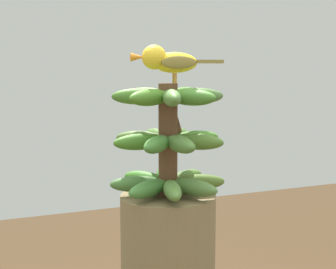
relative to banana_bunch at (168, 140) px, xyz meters
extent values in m
cylinder|color=brown|center=(0.00, 0.00, 0.00)|extent=(0.04, 0.04, 0.25)
ellipsoid|color=#4C722B|center=(0.03, -0.06, -0.10)|extent=(0.09, 0.13, 0.04)
ellipsoid|color=#3D7428|center=(0.07, -0.02, -0.10)|extent=(0.13, 0.07, 0.04)
ellipsoid|color=#3F7E27|center=(0.06, 0.04, -0.10)|extent=(0.13, 0.09, 0.04)
ellipsoid|color=#406D30|center=(0.02, 0.07, -0.10)|extent=(0.07, 0.13, 0.04)
ellipsoid|color=#3F7632|center=(-0.03, 0.06, -0.10)|extent=(0.09, 0.13, 0.04)
ellipsoid|color=#507C35|center=(-0.07, 0.02, -0.10)|extent=(0.13, 0.07, 0.04)
ellipsoid|color=#4C7435|center=(-0.06, -0.03, -0.10)|extent=(0.13, 0.09, 0.04)
ellipsoid|color=#4D6C27|center=(-0.02, -0.07, -0.10)|extent=(0.07, 0.13, 0.04)
ellipsoid|color=#407823|center=(0.00, 0.07, 0.00)|extent=(0.04, 0.13, 0.04)
ellipsoid|color=#3F7830|center=(-0.05, 0.05, 0.00)|extent=(0.12, 0.11, 0.04)
ellipsoid|color=#487131|center=(-0.07, 0.00, 0.00)|extent=(0.13, 0.04, 0.04)
ellipsoid|color=#497128|center=(-0.05, -0.05, 0.00)|extent=(0.11, 0.12, 0.04)
ellipsoid|color=#417D23|center=(0.00, -0.07, 0.00)|extent=(0.04, 0.13, 0.04)
ellipsoid|color=#456D29|center=(0.05, -0.04, 0.00)|extent=(0.12, 0.11, 0.04)
ellipsoid|color=#446C27|center=(0.07, 0.00, 0.00)|extent=(0.13, 0.04, 0.04)
ellipsoid|color=#4F6E30|center=(0.04, 0.05, 0.00)|extent=(0.11, 0.12, 0.04)
ellipsoid|color=#457A24|center=(-0.03, 0.06, 0.10)|extent=(0.09, 0.13, 0.04)
ellipsoid|color=#4D7A36|center=(-0.06, 0.02, 0.10)|extent=(0.13, 0.07, 0.04)
ellipsoid|color=#427929|center=(-0.05, -0.03, 0.10)|extent=(0.13, 0.09, 0.04)
ellipsoid|color=#4C7237|center=(-0.02, -0.06, 0.10)|extent=(0.07, 0.13, 0.04)
ellipsoid|color=#437C29|center=(0.03, -0.05, 0.10)|extent=(0.09, 0.13, 0.04)
ellipsoid|color=#477632|center=(0.06, -0.02, 0.10)|extent=(0.13, 0.07, 0.04)
ellipsoid|color=#517337|center=(0.05, 0.03, 0.10)|extent=(0.13, 0.09, 0.04)
ellipsoid|color=#407325|center=(0.02, 0.06, 0.10)|extent=(0.07, 0.13, 0.04)
cone|color=brown|center=(0.02, -0.03, 0.02)|extent=(0.04, 0.04, 0.06)
cylinder|color=#C68933|center=(0.02, -0.02, 0.14)|extent=(0.00, 0.00, 0.02)
cylinder|color=#C68933|center=(-0.01, -0.02, 0.14)|extent=(0.01, 0.00, 0.02)
ellipsoid|color=yellow|center=(0.01, -0.02, 0.17)|extent=(0.07, 0.11, 0.05)
ellipsoid|color=olive|center=(0.03, -0.03, 0.17)|extent=(0.03, 0.08, 0.03)
ellipsoid|color=olive|center=(-0.02, -0.02, 0.17)|extent=(0.03, 0.08, 0.03)
cube|color=olive|center=(-0.01, -0.10, 0.18)|extent=(0.04, 0.07, 0.01)
sphere|color=yellow|center=(0.02, 0.03, 0.18)|extent=(0.06, 0.06, 0.06)
sphere|color=black|center=(0.00, 0.04, 0.19)|extent=(0.01, 0.01, 0.01)
cone|color=orange|center=(0.02, 0.06, 0.18)|extent=(0.03, 0.04, 0.02)
camera|label=1|loc=(-1.04, 0.43, 0.16)|focal=53.73mm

